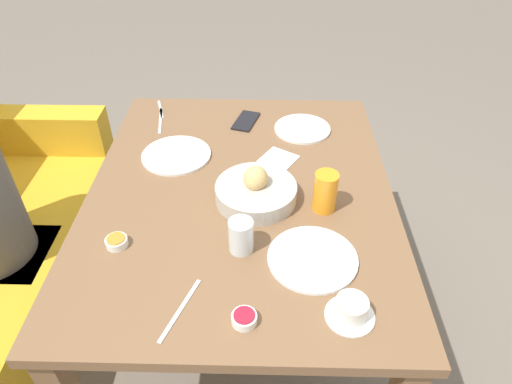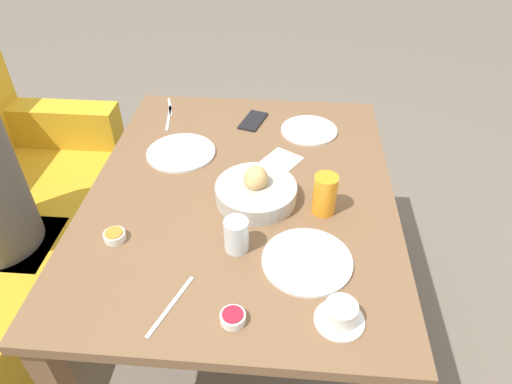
% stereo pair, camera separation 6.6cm
% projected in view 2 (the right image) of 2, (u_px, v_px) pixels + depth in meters
% --- Properties ---
extents(ground_plane, '(10.00, 10.00, 0.00)m').
position_uv_depth(ground_plane, '(245.00, 320.00, 1.93)').
color(ground_plane, '#6B6056').
extents(dining_table, '(1.24, 0.98, 0.71)m').
position_uv_depth(dining_table, '(242.00, 210.00, 1.54)').
color(dining_table, brown).
rests_on(dining_table, ground_plane).
extents(bread_basket, '(0.26, 0.26, 0.12)m').
position_uv_depth(bread_basket, '(256.00, 190.00, 1.42)').
color(bread_basket, '#B2ADA3').
rests_on(bread_basket, dining_table).
extents(plate_near_left, '(0.25, 0.25, 0.01)m').
position_uv_depth(plate_near_left, '(307.00, 261.00, 1.23)').
color(plate_near_left, white).
rests_on(plate_near_left, dining_table).
extents(plate_near_right, '(0.22, 0.22, 0.01)m').
position_uv_depth(plate_near_right, '(309.00, 130.00, 1.76)').
color(plate_near_right, white).
rests_on(plate_near_right, dining_table).
extents(plate_far_center, '(0.25, 0.25, 0.01)m').
position_uv_depth(plate_far_center, '(181.00, 152.00, 1.64)').
color(plate_far_center, white).
rests_on(plate_far_center, dining_table).
extents(juice_glass, '(0.07, 0.07, 0.13)m').
position_uv_depth(juice_glass, '(325.00, 194.00, 1.36)').
color(juice_glass, orange).
rests_on(juice_glass, dining_table).
extents(water_tumbler, '(0.07, 0.07, 0.10)m').
position_uv_depth(water_tumbler, '(236.00, 235.00, 1.25)').
color(water_tumbler, silver).
rests_on(water_tumbler, dining_table).
extents(coffee_cup, '(0.12, 0.12, 0.06)m').
position_uv_depth(coffee_cup, '(340.00, 314.00, 1.07)').
color(coffee_cup, white).
rests_on(coffee_cup, dining_table).
extents(jam_bowl_berry, '(0.06, 0.06, 0.03)m').
position_uv_depth(jam_bowl_berry, '(233.00, 317.00, 1.08)').
color(jam_bowl_berry, white).
rests_on(jam_bowl_berry, dining_table).
extents(jam_bowl_honey, '(0.06, 0.06, 0.03)m').
position_uv_depth(jam_bowl_honey, '(115.00, 236.00, 1.30)').
color(jam_bowl_honey, white).
rests_on(jam_bowl_honey, dining_table).
extents(fork_silver, '(0.19, 0.08, 0.00)m').
position_uv_depth(fork_silver, '(171.00, 306.00, 1.12)').
color(fork_silver, '#B7B7BC').
rests_on(fork_silver, dining_table).
extents(knife_silver, '(0.20, 0.04, 0.00)m').
position_uv_depth(knife_silver, '(169.00, 118.00, 1.84)').
color(knife_silver, '#B7B7BC').
rests_on(knife_silver, dining_table).
extents(spoon_coffee, '(0.15, 0.05, 0.00)m').
position_uv_depth(spoon_coffee, '(170.00, 107.00, 1.91)').
color(spoon_coffee, '#B7B7BC').
rests_on(spoon_coffee, dining_table).
extents(napkin, '(0.16, 0.16, 0.00)m').
position_uv_depth(napkin, '(282.00, 160.00, 1.61)').
color(napkin, white).
rests_on(napkin, dining_table).
extents(cell_phone, '(0.16, 0.11, 0.01)m').
position_uv_depth(cell_phone, '(254.00, 121.00, 1.81)').
color(cell_phone, black).
rests_on(cell_phone, dining_table).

